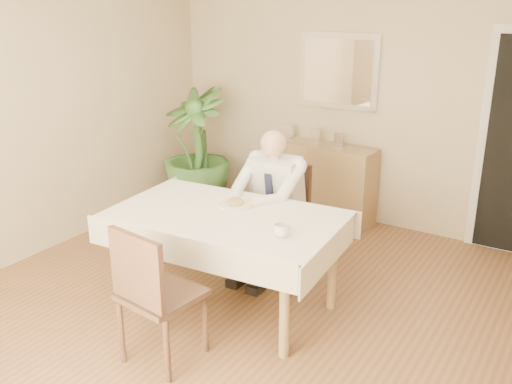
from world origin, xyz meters
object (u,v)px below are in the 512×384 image
Objects in this scene: sideboard at (327,182)px; seated_man at (267,198)px; chair_far at (284,208)px; potted_palm at (196,150)px; coffee_mug at (282,231)px; dining_table at (226,224)px; chair_near at (152,289)px.

seated_man is at bearing -81.26° from sideboard.
chair_far is 1.15m from sideboard.
chair_far is 1.63m from potted_palm.
potted_palm reaches higher than chair_far.
sideboard is (-0.68, 2.17, -0.39)m from coffee_mug.
seated_man reaches higher than dining_table.
chair_far is at bearing -80.08° from sideboard.
potted_palm is at bearing 147.35° from seated_man.
potted_palm reaches higher than coffee_mug.
chair_far is at bearing 90.00° from seated_man.
sideboard is at bearing 19.60° from potted_palm.
seated_man is at bearing 98.81° from chair_near.
potted_palm is (-1.53, 2.42, 0.13)m from chair_near.
dining_table is 0.90m from chair_far.
dining_table is at bearing -82.63° from sideboard.
coffee_mug is (0.52, 0.73, 0.25)m from chair_near.
chair_near is 0.77× the size of seated_man.
chair_near is at bearing -80.74° from chair_far.
sideboard is (-0.12, 2.02, -0.26)m from dining_table.
seated_man reaches higher than coffee_mug.
seated_man reaches higher than chair_far.
sideboard is at bearing 94.70° from seated_man.
chair_far is 1.21m from coffee_mug.
sideboard is (-0.12, 1.14, -0.11)m from chair_far.
seated_man is 0.93× the size of potted_palm.
dining_table is 1.44× the size of seated_man.
dining_table is 2.13m from potted_palm.
coffee_mug is (0.56, -0.74, 0.11)m from seated_man.
chair_near is 2.91m from sideboard.
seated_man is 1.23× the size of sideboard.
chair_near reaches higher than sideboard.
chair_near is at bearing -91.46° from dining_table.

